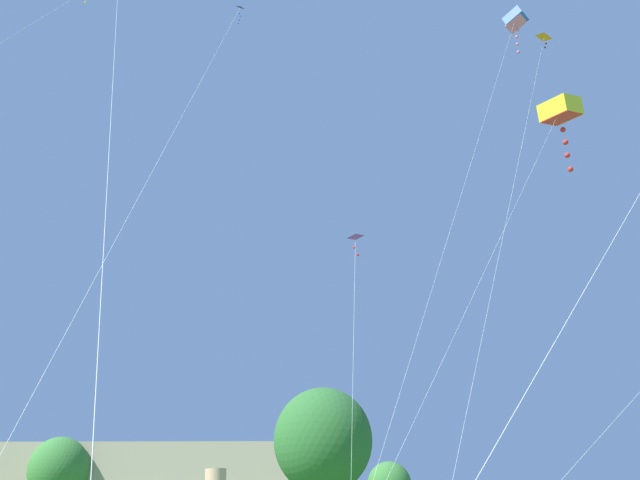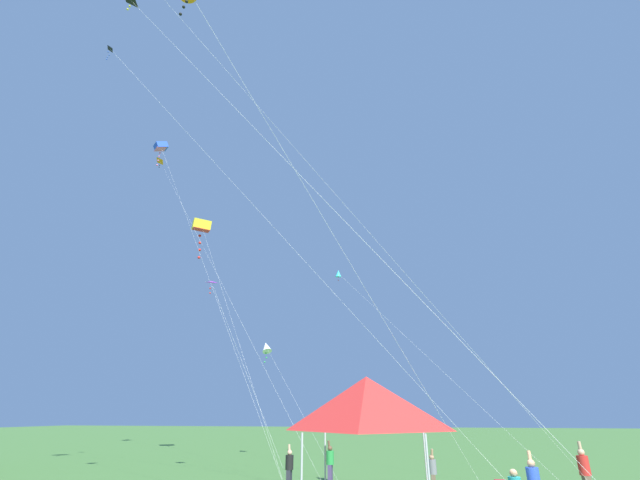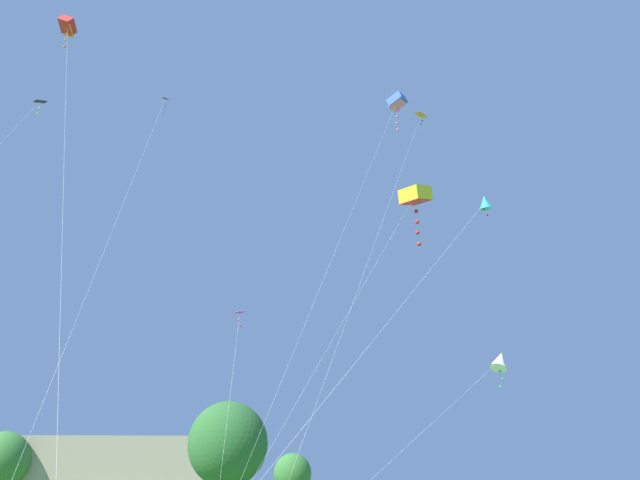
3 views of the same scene
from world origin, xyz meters
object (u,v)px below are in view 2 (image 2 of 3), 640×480
Objects in this scene: kite_orange_delta_6 at (162,165)px; kite_cyan_diamond_8 at (339,274)px; kite_white_diamond_5 at (266,347)px; person_green_shirt at (330,461)px; kite_black_delta_0 at (125,65)px; kite_purple_delta_2 at (212,285)px; person_grey_shirt at (433,471)px; kite_black_delta_3 at (137,6)px; kite_yellow_box_4 at (201,226)px; person_red_shirt at (585,471)px; festival_tent at (367,403)px; kite_blue_box_9 at (161,147)px; person_black_shirt at (289,466)px.

kite_cyan_diamond_8 is at bearing -94.99° from kite_orange_delta_6.
kite_cyan_diamond_8 reaches higher than kite_white_diamond_5.
person_green_shirt is 34.78m from kite_orange_delta_6.
kite_black_delta_0 is 21.11m from kite_cyan_diamond_8.
person_green_shirt is 0.18× the size of kite_purple_delta_2.
kite_orange_delta_6 reaches higher than person_grey_shirt.
kite_orange_delta_6 is 23.58m from kite_cyan_diamond_8.
kite_black_delta_3 is at bearing -178.50° from kite_white_diamond_5.
kite_black_delta_0 is 15.79m from kite_yellow_box_4.
person_grey_shirt is (0.61, 6.03, -0.20)m from person_red_shirt.
festival_tent is at bearing 82.13° from person_red_shirt.
festival_tent is at bearing -155.38° from kite_white_diamond_5.
kite_blue_box_9 is at bearing 88.60° from kite_yellow_box_4.
person_black_shirt is 0.07× the size of kite_black_delta_0.
person_grey_shirt is (-2.22, -5.06, -0.08)m from person_green_shirt.
kite_orange_delta_6 is at bearing 23.97° from kite_blue_box_9.
person_green_shirt is 24.22m from kite_black_delta_3.
kite_yellow_box_4 reaches higher than person_green_shirt.
festival_tent is 2.15× the size of person_green_shirt.
person_red_shirt is at bearing -39.35° from festival_tent.
kite_orange_delta_6 reaches higher than person_red_shirt.
person_black_shirt is at bearing -122.01° from kite_blue_box_9.
kite_black_delta_0 is 23.44m from kite_white_diamond_5.
kite_blue_box_9 is at bearing -131.01° from person_grey_shirt.
person_green_shirt is at bearing -60.19° from kite_black_delta_0.
person_grey_shirt is 0.12× the size of kite_cyan_diamond_8.
kite_yellow_box_4 is 0.69× the size of kite_orange_delta_6.
festival_tent reaches higher than person_green_shirt.
kite_black_delta_3 is (-5.34, -4.82, -2.55)m from kite_black_delta_0.
kite_black_delta_3 reaches higher than kite_purple_delta_2.
kite_yellow_box_4 is at bearing -136.89° from person_grey_shirt.
person_black_shirt is 16.95m from kite_cyan_diamond_8.
kite_blue_box_9 reaches higher than festival_tent.
kite_white_diamond_5 is (12.31, 0.58, -1.93)m from kite_purple_delta_2.
kite_black_delta_0 is 7.63m from kite_black_delta_3.
kite_black_delta_0 reaches higher than festival_tent.
kite_yellow_box_4 is at bearing -38.20° from person_green_shirt.
kite_blue_box_9 is (-0.08, 18.24, 14.78)m from kite_cyan_diamond_8.
person_grey_shirt is at bearing -10.02° from festival_tent.
festival_tent is at bearing 102.88° from person_black_shirt.
person_green_shirt is (12.38, 3.27, -2.52)m from festival_tent.
kite_blue_box_9 is (8.58, 18.96, 27.64)m from person_green_shirt.
festival_tent reaches higher than person_black_shirt.
person_red_shirt is at bearing 165.01° from person_black_shirt.
kite_cyan_diamond_8 is at bearing -91.07° from person_green_shirt.
kite_white_diamond_5 is (22.91, 0.60, -12.39)m from kite_black_delta_3.
kite_black_delta_0 is at bearing -154.46° from kite_orange_delta_6.
festival_tent is 16.45m from kite_purple_delta_2.
person_red_shirt is at bearing -94.54° from kite_purple_delta_2.
kite_black_delta_3 is at bearing -162.28° from kite_yellow_box_4.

